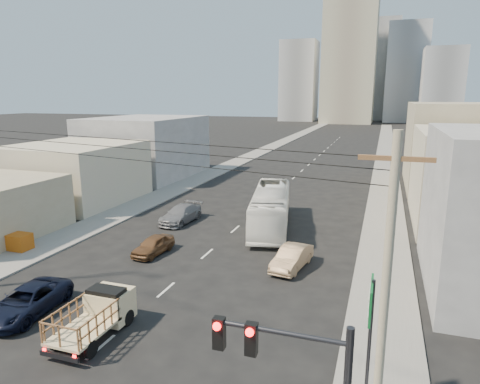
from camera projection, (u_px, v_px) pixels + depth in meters
The scene contains 22 objects.
ground at pixel (70, 374), 16.95m from camera, with size 420.00×420.00×0.00m, color black.
sidewalk_left at pixel (262, 151), 85.32m from camera, with size 3.50×180.00×0.12m, color gray.
sidewalk_right at pixel (386, 156), 78.01m from camera, with size 3.50×180.00×0.12m, color gray.
lane_dashes at pixel (305, 167), 65.96m from camera, with size 0.15×104.00×0.01m.
flatbed_pickup at pixel (96, 313), 19.56m from camera, with size 1.95×4.41×1.90m.
navy_pickup at pixel (27, 301), 21.52m from camera, with size 2.30×4.99×1.39m, color black.
city_bus at pixel (271, 208), 35.67m from camera, with size 2.82×12.06×3.36m, color white.
sedan_brown at pixel (153, 245), 29.74m from camera, with size 1.50×3.72×1.27m, color brown.
sedan_tan at pixel (292, 258), 27.28m from camera, with size 1.49×4.27×1.41m, color tan.
sedan_grey at pixel (181, 214), 37.20m from camera, with size 2.04×5.03×1.46m, color slate.
green_sign at pixel (370, 315), 14.04m from camera, with size 0.18×1.60×5.00m.
utility_pole at pixel (384, 313), 11.31m from camera, with size 1.80×0.24×10.00m.
overhead_wires at pixel (76, 145), 16.37m from camera, with size 23.01×5.02×0.72m.
crate_stack at pixel (18, 241), 30.35m from camera, with size 1.80×1.20×1.14m.
bldg_right_far at pixel (462, 146), 50.32m from camera, with size 12.00×16.00×10.00m, color tan.
bldg_left_mid at pixel (75, 173), 44.39m from camera, with size 11.00×12.00×6.00m, color beige.
bldg_left_far at pixel (146, 147), 58.20m from camera, with size 12.00×16.00×8.00m, color gray.
high_rise_tower at pixel (350, 46), 168.80m from camera, with size 20.00×20.00×60.00m, color tan.
midrise_ne at pixel (406, 73), 178.03m from camera, with size 16.00×16.00×40.00m, color gray.
midrise_nw at pixel (299, 81), 187.75m from camera, with size 15.00×15.00×34.00m, color gray.
midrise_back at pixel (377, 71), 195.19m from camera, with size 18.00×18.00×44.00m, color gray.
midrise_east at pixel (442, 87), 157.12m from camera, with size 14.00×14.00×28.00m, color gray.
Camera 1 is at (11.18, -12.01, 10.79)m, focal length 32.00 mm.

